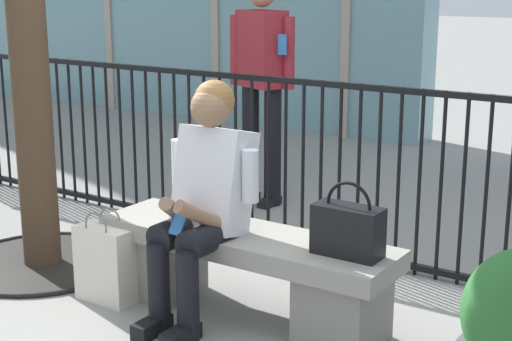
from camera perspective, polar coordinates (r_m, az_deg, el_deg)
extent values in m
plane|color=gray|center=(4.10, -0.79, -10.52)|extent=(60.00, 60.00, 0.00)
cube|color=gray|center=(3.95, -0.81, -5.23)|extent=(1.60, 0.44, 0.10)
cube|color=gray|center=(4.35, -6.94, -6.64)|extent=(0.36, 0.37, 0.35)
cube|color=gray|center=(3.76, 6.36, -10.00)|extent=(0.36, 0.37, 0.35)
cylinder|color=black|center=(3.93, -5.32, -4.30)|extent=(0.15, 0.40, 0.15)
cylinder|color=black|center=(3.87, -7.11, -8.50)|extent=(0.11, 0.11, 0.45)
cube|color=black|center=(3.91, -7.62, -11.28)|extent=(0.09, 0.22, 0.08)
cylinder|color=black|center=(3.82, -3.21, -4.78)|extent=(0.15, 0.40, 0.15)
cylinder|color=black|center=(3.77, -5.01, -9.12)|extent=(0.11, 0.11, 0.45)
cube|color=black|center=(3.80, -5.52, -11.98)|extent=(0.09, 0.22, 0.08)
cube|color=silver|center=(3.91, -3.09, -0.67)|extent=(0.36, 0.30, 0.55)
cylinder|color=silver|center=(4.03, -5.60, 0.46)|extent=(0.08, 0.08, 0.26)
cylinder|color=#8E664C|center=(3.83, -6.00, -2.93)|extent=(0.16, 0.28, 0.20)
cylinder|color=silver|center=(3.78, -0.42, -0.41)|extent=(0.08, 0.08, 0.26)
cylinder|color=#8E664C|center=(3.73, -4.10, -3.34)|extent=(0.16, 0.28, 0.20)
cube|color=#2D6BB7|center=(3.74, -5.63, -3.65)|extent=(0.07, 0.10, 0.13)
sphere|color=#8E664C|center=(3.82, -3.34, 4.64)|extent=(0.20, 0.20, 0.20)
sphere|color=olive|center=(3.84, -3.08, 5.15)|extent=(0.20, 0.20, 0.20)
cube|color=black|center=(3.60, 6.74, -4.41)|extent=(0.32, 0.15, 0.24)
torus|color=black|center=(3.57, 6.79, -2.54)|extent=(0.23, 0.02, 0.23)
cube|color=beige|center=(4.27, -10.98, -6.75)|extent=(0.33, 0.15, 0.41)
torus|color=slate|center=(4.16, -11.64, -4.05)|extent=(0.16, 0.01, 0.16)
torus|color=slate|center=(4.23, -10.62, -3.69)|extent=(0.16, 0.01, 0.16)
cylinder|color=black|center=(5.97, -0.39, 1.95)|extent=(0.13, 0.13, 0.90)
cube|color=black|center=(6.04, -0.60, -2.01)|extent=(0.09, 0.22, 0.06)
cylinder|color=black|center=(5.86, 1.23, 1.72)|extent=(0.13, 0.13, 0.90)
cube|color=black|center=(5.94, 1.00, -2.31)|extent=(0.09, 0.22, 0.06)
cube|color=maroon|center=(5.81, 0.42, 8.90)|extent=(0.44, 0.35, 0.56)
cylinder|color=maroon|center=(5.94, -1.50, 8.81)|extent=(0.08, 0.08, 0.52)
cylinder|color=maroon|center=(5.68, 2.43, 8.57)|extent=(0.08, 0.08, 0.52)
cube|color=#2D6BB7|center=(5.59, 1.94, 9.20)|extent=(0.07, 0.01, 0.14)
cylinder|color=black|center=(6.70, -17.85, 3.46)|extent=(0.02, 0.02, 1.10)
cylinder|color=black|center=(6.60, -17.16, 3.36)|extent=(0.02, 0.02, 1.10)
cylinder|color=black|center=(6.50, -16.44, 3.26)|extent=(0.02, 0.02, 1.10)
cylinder|color=black|center=(6.40, -15.70, 3.15)|extent=(0.02, 0.02, 1.10)
cylinder|color=black|center=(6.31, -14.94, 3.04)|extent=(0.02, 0.02, 1.10)
cylinder|color=black|center=(6.21, -14.15, 2.93)|extent=(0.02, 0.02, 1.10)
cylinder|color=black|center=(6.12, -13.34, 2.81)|extent=(0.02, 0.02, 1.10)
cylinder|color=black|center=(6.03, -12.51, 2.69)|extent=(0.02, 0.02, 1.10)
cylinder|color=black|center=(5.94, -11.65, 2.57)|extent=(0.02, 0.02, 1.10)
cylinder|color=black|center=(5.85, -10.76, 2.44)|extent=(0.02, 0.02, 1.10)
cylinder|color=black|center=(5.76, -9.85, 2.30)|extent=(0.02, 0.02, 1.10)
cylinder|color=black|center=(5.68, -8.91, 2.16)|extent=(0.02, 0.02, 1.10)
cylinder|color=black|center=(5.59, -7.94, 2.02)|extent=(0.02, 0.02, 1.10)
cylinder|color=black|center=(5.51, -6.94, 1.87)|extent=(0.02, 0.02, 1.10)
cylinder|color=black|center=(5.43, -5.91, 1.71)|extent=(0.02, 0.02, 1.10)
cylinder|color=black|center=(5.35, -4.85, 1.55)|extent=(0.02, 0.02, 1.10)
cylinder|color=black|center=(5.27, -3.77, 1.39)|extent=(0.02, 0.02, 1.10)
cylinder|color=black|center=(5.20, -2.64, 1.22)|extent=(0.02, 0.02, 1.10)
cylinder|color=black|center=(5.12, -1.49, 1.04)|extent=(0.02, 0.02, 1.10)
cylinder|color=black|center=(5.05, -0.30, 0.86)|extent=(0.02, 0.02, 1.10)
cylinder|color=black|center=(4.99, 0.91, 0.67)|extent=(0.02, 0.02, 1.10)
cylinder|color=black|center=(4.92, 2.17, 0.48)|extent=(0.02, 0.02, 1.10)
cylinder|color=black|center=(4.86, 3.45, 0.28)|extent=(0.02, 0.02, 1.10)
cylinder|color=black|center=(4.79, 4.77, 0.08)|extent=(0.02, 0.02, 1.10)
cylinder|color=black|center=(4.74, 6.12, -0.13)|extent=(0.02, 0.02, 1.10)
cylinder|color=black|center=(4.68, 7.51, -0.34)|extent=(0.02, 0.02, 1.10)
cylinder|color=black|center=(4.63, 8.93, -0.56)|extent=(0.02, 0.02, 1.10)
cylinder|color=black|center=(4.58, 10.38, -0.78)|extent=(0.02, 0.02, 1.10)
cylinder|color=black|center=(4.53, 11.86, -1.01)|extent=(0.02, 0.02, 1.10)
cylinder|color=black|center=(4.49, 13.37, -1.24)|extent=(0.02, 0.02, 1.10)
cylinder|color=black|center=(4.45, 14.91, -1.47)|extent=(0.02, 0.02, 1.10)
cylinder|color=black|center=(4.41, 16.48, -1.71)|extent=(0.02, 0.02, 1.10)
cylinder|color=black|center=(4.38, 18.07, -1.95)|extent=(0.02, 0.02, 1.10)
cube|color=black|center=(4.88, 5.97, -5.81)|extent=(7.93, 0.04, 0.04)
cube|color=black|center=(4.64, 6.30, 6.22)|extent=(7.93, 0.04, 0.04)
cylinder|color=black|center=(4.95, -15.30, -6.52)|extent=(1.05, 1.05, 0.01)
torus|color=black|center=(4.95, -15.31, -6.45)|extent=(1.08, 1.08, 0.03)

